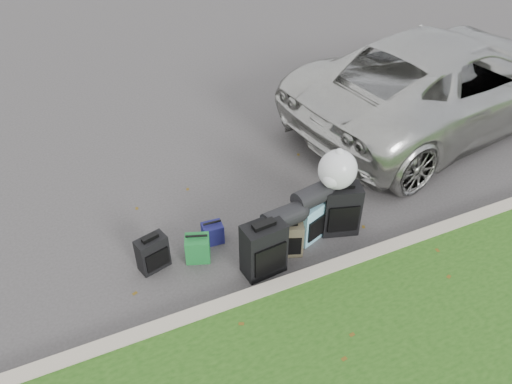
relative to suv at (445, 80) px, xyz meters
name	(u,v)px	position (x,y,z in m)	size (l,w,h in m)	color
ground	(269,231)	(-3.96, -1.41, -0.79)	(120.00, 120.00, 0.00)	#383535
curb	(306,279)	(-3.96, -2.41, -0.72)	(120.00, 0.18, 0.15)	#9E937F
suv	(445,80)	(0.00, 0.00, 0.00)	(2.62, 5.69, 1.58)	#B7B7B2
suitcase_small_black	(153,253)	(-5.52, -1.41, -0.56)	(0.37, 0.20, 0.46)	black
suitcase_large_black_left	(264,249)	(-4.33, -2.01, -0.43)	(0.50, 0.30, 0.72)	black
suitcase_olive	(289,238)	(-3.91, -1.86, -0.56)	(0.34, 0.21, 0.47)	#3B3526
suitcase_teal	(310,222)	(-3.55, -1.73, -0.51)	(0.39, 0.23, 0.55)	#5A8FA8
suitcase_large_black_right	(341,209)	(-3.11, -1.76, -0.43)	(0.48, 0.29, 0.72)	black
tote_green	(198,248)	(-4.98, -1.50, -0.62)	(0.29, 0.24, 0.33)	#176B2B
tote_navy	(213,233)	(-4.71, -1.28, -0.65)	(0.26, 0.20, 0.28)	#171853
duffel_left	(283,218)	(-4.00, -1.85, -0.19)	(0.26, 0.26, 0.49)	black
duffel_right	(312,196)	(-3.55, -1.73, -0.11)	(0.26, 0.26, 0.47)	black
trash_bag	(338,170)	(-3.19, -1.69, 0.17)	(0.49, 0.49, 0.49)	silver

